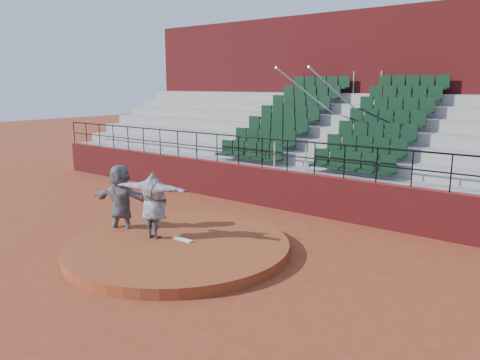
# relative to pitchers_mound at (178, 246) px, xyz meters

# --- Properties ---
(ground) EXTENTS (90.00, 90.00, 0.00)m
(ground) POSITION_rel_pitchers_mound_xyz_m (0.00, 0.00, -0.12)
(ground) COLOR brown
(ground) RESTS_ON ground
(pitchers_mound) EXTENTS (5.50, 5.50, 0.25)m
(pitchers_mound) POSITION_rel_pitchers_mound_xyz_m (0.00, 0.00, 0.00)
(pitchers_mound) COLOR #934121
(pitchers_mound) RESTS_ON ground
(pitching_rubber) EXTENTS (0.60, 0.15, 0.03)m
(pitching_rubber) POSITION_rel_pitchers_mound_xyz_m (0.00, 0.15, 0.14)
(pitching_rubber) COLOR white
(pitching_rubber) RESTS_ON pitchers_mound
(boundary_wall) EXTENTS (24.00, 0.30, 1.30)m
(boundary_wall) POSITION_rel_pitchers_mound_xyz_m (0.00, 5.00, 0.53)
(boundary_wall) COLOR maroon
(boundary_wall) RESTS_ON ground
(wall_railing) EXTENTS (24.04, 0.05, 1.03)m
(wall_railing) POSITION_rel_pitchers_mound_xyz_m (0.00, 5.00, 1.90)
(wall_railing) COLOR black
(wall_railing) RESTS_ON boundary_wall
(seating_deck) EXTENTS (24.00, 5.97, 4.63)m
(seating_deck) POSITION_rel_pitchers_mound_xyz_m (0.00, 8.65, 1.31)
(seating_deck) COLOR gray
(seating_deck) RESTS_ON ground
(press_box_facade) EXTENTS (24.00, 3.00, 7.10)m
(press_box_facade) POSITION_rel_pitchers_mound_xyz_m (0.00, 12.60, 3.43)
(press_box_facade) COLOR maroon
(press_box_facade) RESTS_ON ground
(pitcher) EXTENTS (2.14, 1.03, 1.68)m
(pitcher) POSITION_rel_pitchers_mound_xyz_m (-0.69, -0.13, 0.96)
(pitcher) COLOR black
(pitcher) RESTS_ON pitchers_mound
(fielder) EXTENTS (1.93, 1.21, 1.98)m
(fielder) POSITION_rel_pitchers_mound_xyz_m (-2.04, -0.09, 0.87)
(fielder) COLOR black
(fielder) RESTS_ON ground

